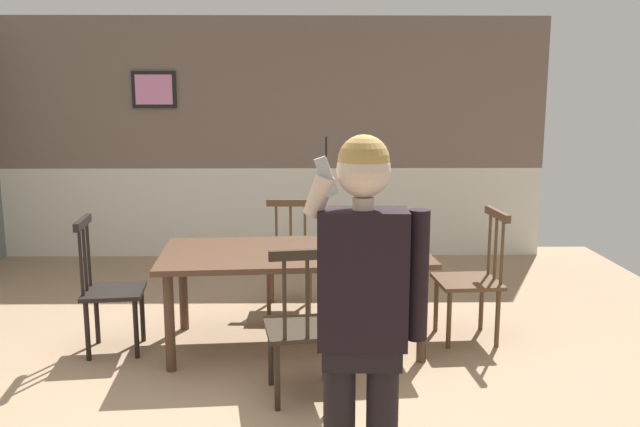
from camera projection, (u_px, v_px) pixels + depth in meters
The scene contains 8 objects.
ground_plane at pixel (239, 384), 4.31m from camera, with size 7.84×7.84×0.00m, color #9E7F60.
room_back_partition at pixel (269, 143), 7.59m from camera, with size 6.34×0.17×2.75m.
dining_table at pixel (295, 260), 4.88m from camera, with size 2.03×1.17×0.74m.
chair_near_window at pixel (472, 278), 5.04m from camera, with size 0.50×0.50×1.02m.
chair_by_doorway at pixel (290, 256), 5.80m from camera, with size 0.44×0.44×0.95m.
chair_at_table_head at pixel (108, 288), 4.79m from camera, with size 0.47×0.47×1.00m.
chair_opposite_corner at pixel (303, 326), 4.04m from camera, with size 0.52×0.52×0.99m.
person_figure at pixel (364, 309), 2.76m from camera, with size 0.54×0.22×1.72m.
Camera 1 is at (0.47, -4.05, 1.87)m, focal length 36.80 mm.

